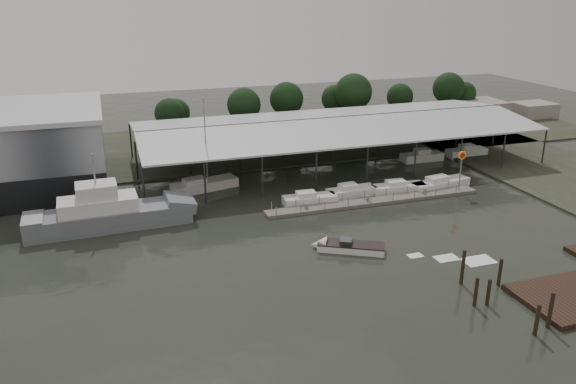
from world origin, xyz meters
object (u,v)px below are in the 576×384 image
object	(u,v)px
shell_fuel_sign	(461,163)
grey_trawler	(111,213)
speedboat_underway	(345,247)
white_sailboat	(204,185)

from	to	relation	value
shell_fuel_sign	grey_trawler	xyz separation A→B (m)	(-42.99, 2.59, -2.35)
speedboat_underway	white_sailboat	bearing A→B (deg)	-36.81
grey_trawler	speedboat_underway	distance (m)	25.99
shell_fuel_sign	speedboat_underway	xyz separation A→B (m)	(-20.91, -11.07, -3.53)
grey_trawler	speedboat_underway	size ratio (longest dim) A/B	1.09
white_sailboat	speedboat_underway	distance (m)	24.75
grey_trawler	shell_fuel_sign	bearing A→B (deg)	-5.61
white_sailboat	speedboat_underway	world-z (taller)	white_sailboat
grey_trawler	speedboat_underway	xyz separation A→B (m)	(22.08, -13.66, -1.19)
grey_trawler	white_sailboat	xyz separation A→B (m)	(11.89, 8.89, -0.93)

